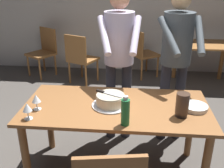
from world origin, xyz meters
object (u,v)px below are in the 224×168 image
(hurricane_lamp, at_px, (182,105))
(person_standing_beside, at_px, (176,53))
(cake_knife, at_px, (104,92))
(water_bottle, at_px, (125,112))
(wine_glass_near, at_px, (36,99))
(person_cutting_cake, at_px, (119,52))
(main_dining_table, at_px, (116,116))
(background_table, at_px, (203,53))
(background_chair_3, at_px, (142,52))
(wine_glass_far, at_px, (27,108))
(background_chair_1, at_px, (80,57))
(plate_stack, at_px, (195,107))
(background_chair_2, at_px, (44,50))
(cake_on_platter, at_px, (110,101))

(hurricane_lamp, height_order, person_standing_beside, person_standing_beside)
(cake_knife, distance_m, water_bottle, 0.40)
(wine_glass_near, xyz_separation_m, person_cutting_cake, (0.67, 0.75, 0.22))
(wine_glass_near, xyz_separation_m, hurricane_lamp, (1.25, -0.01, 0.00))
(main_dining_table, relative_size, person_standing_beside, 0.98)
(water_bottle, relative_size, hurricane_lamp, 1.19)
(hurricane_lamp, bearing_deg, background_table, 73.19)
(person_standing_beside, xyz_separation_m, background_chair_3, (-0.32, 2.04, -0.58))
(wine_glass_near, xyz_separation_m, water_bottle, (0.79, -0.18, 0.01))
(main_dining_table, distance_m, water_bottle, 0.40)
(hurricane_lamp, distance_m, person_standing_beside, 0.82)
(wine_glass_far, height_order, person_standing_beside, person_standing_beside)
(wine_glass_near, relative_size, person_cutting_cake, 0.08)
(cake_knife, bearing_deg, background_chair_1, 107.22)
(plate_stack, bearing_deg, background_chair_3, 98.99)
(wine_glass_near, xyz_separation_m, person_standing_beside, (1.28, 0.78, 0.22))
(water_bottle, relative_size, person_cutting_cake, 0.15)
(wine_glass_near, relative_size, background_chair_2, 0.16)
(main_dining_table, relative_size, water_bottle, 6.74)
(water_bottle, relative_size, background_chair_2, 0.28)
(cake_on_platter, relative_size, wine_glass_near, 2.36)
(plate_stack, xyz_separation_m, wine_glass_far, (-1.41, -0.30, 0.08))
(person_cutting_cake, height_order, background_chair_3, person_cutting_cake)
(main_dining_table, height_order, person_standing_beside, person_standing_beside)
(wine_glass_near, bearing_deg, background_chair_3, 71.13)
(person_cutting_cake, xyz_separation_m, background_chair_2, (-1.57, 2.01, -0.58))
(cake_on_platter, relative_size, cake_knife, 1.36)
(plate_stack, bearing_deg, person_standing_beside, 99.26)
(plate_stack, distance_m, background_chair_1, 2.72)
(water_bottle, bearing_deg, background_chair_1, 109.33)
(cake_knife, distance_m, person_standing_beside, 0.96)
(hurricane_lamp, relative_size, person_cutting_cake, 0.12)
(cake_knife, bearing_deg, background_table, 58.76)
(wine_glass_far, bearing_deg, person_cutting_cake, 53.25)
(main_dining_table, height_order, background_chair_3, background_chair_3)
(cake_on_platter, distance_m, water_bottle, 0.35)
(background_chair_3, bearing_deg, wine_glass_near, -108.87)
(person_cutting_cake, bearing_deg, background_chair_2, 128.11)
(main_dining_table, height_order, background_chair_2, background_chair_2)
(main_dining_table, xyz_separation_m, hurricane_lamp, (0.56, -0.14, 0.22))
(main_dining_table, distance_m, wine_glass_near, 0.73)
(wine_glass_near, bearing_deg, background_chair_2, 108.12)
(water_bottle, bearing_deg, wine_glass_near, 167.09)
(water_bottle, distance_m, hurricane_lamp, 0.50)
(wine_glass_far, relative_size, background_chair_1, 0.16)
(background_table, bearing_deg, wine_glass_near, -128.43)
(plate_stack, relative_size, wine_glass_near, 1.53)
(wine_glass_far, bearing_deg, water_bottle, -1.06)
(background_table, relative_size, background_chair_3, 1.11)
(wine_glass_far, xyz_separation_m, background_table, (2.04, 2.71, -0.28))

